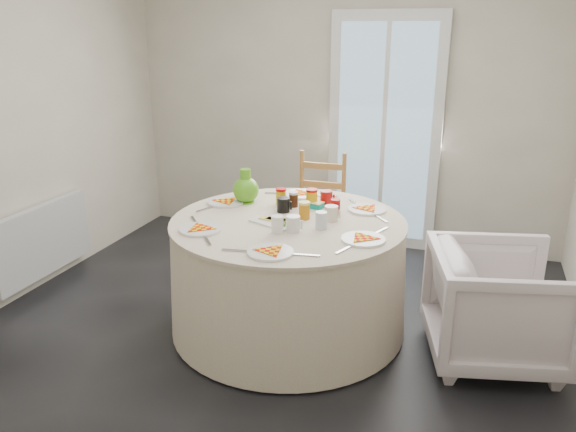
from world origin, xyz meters
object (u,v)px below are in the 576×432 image
(table, at_px, (288,276))
(wooden_chair, at_px, (317,213))
(radiator, at_px, (43,240))
(green_pitcher, at_px, (246,189))
(armchair, at_px, (498,301))

(table, height_order, wooden_chair, wooden_chair)
(wooden_chair, bearing_deg, radiator, -151.66)
(table, height_order, green_pitcher, green_pitcher)
(green_pitcher, bearing_deg, radiator, 171.69)
(radiator, height_order, table, table)
(table, bearing_deg, wooden_chair, 95.66)
(armchair, distance_m, green_pitcher, 1.81)
(armchair, relative_size, green_pitcher, 3.33)
(radiator, distance_m, green_pitcher, 1.71)
(wooden_chair, bearing_deg, green_pitcher, -111.19)
(radiator, relative_size, green_pitcher, 4.22)
(table, distance_m, green_pitcher, 0.70)
(radiator, height_order, wooden_chair, wooden_chair)
(green_pitcher, bearing_deg, table, -51.32)
(wooden_chair, relative_size, green_pitcher, 4.08)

